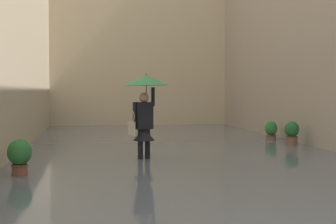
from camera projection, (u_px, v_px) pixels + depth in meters
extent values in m
plane|color=#605B56|center=(178.00, 158.00, 12.18)|extent=(60.00, 60.00, 0.00)
cube|color=slate|center=(178.00, 155.00, 12.17)|extent=(8.75, 25.25, 0.14)
cube|color=beige|center=(138.00, 9.00, 22.30)|extent=(11.55, 1.80, 11.03)
cube|color=#4C4233|center=(140.00, 163.00, 10.94)|extent=(0.18, 0.26, 0.10)
cylinder|color=black|center=(140.00, 145.00, 10.92)|extent=(0.15, 0.15, 0.72)
cube|color=#4C4233|center=(148.00, 162.00, 11.02)|extent=(0.18, 0.26, 0.10)
cylinder|color=black|center=(148.00, 145.00, 11.00)|extent=(0.15, 0.15, 0.72)
cube|color=black|center=(144.00, 116.00, 10.93)|extent=(0.43, 0.33, 0.62)
cone|color=black|center=(144.00, 134.00, 10.95)|extent=(0.63, 0.63, 0.28)
sphere|color=tan|center=(144.00, 97.00, 10.91)|extent=(0.22, 0.22, 0.22)
cylinder|color=black|center=(153.00, 97.00, 11.02)|extent=(0.11, 0.11, 0.44)
cylinder|color=black|center=(135.00, 113.00, 10.83)|extent=(0.11, 0.11, 0.48)
cylinder|color=black|center=(146.00, 91.00, 10.93)|extent=(0.02, 0.02, 0.49)
cone|color=#338C4C|center=(146.00, 81.00, 10.92)|extent=(1.07, 1.07, 0.22)
cylinder|color=black|center=(146.00, 74.00, 10.92)|extent=(0.01, 0.01, 0.08)
cube|color=beige|center=(132.00, 129.00, 10.79)|extent=(0.14, 0.28, 0.32)
torus|color=beige|center=(132.00, 116.00, 10.77)|extent=(0.11, 0.29, 0.30)
cylinder|color=brown|center=(271.00, 140.00, 15.33)|extent=(0.33, 0.33, 0.26)
torus|color=brown|center=(271.00, 136.00, 15.32)|extent=(0.36, 0.36, 0.04)
ellipsoid|color=#2D7033|center=(271.00, 128.00, 15.31)|extent=(0.39, 0.39, 0.46)
cylinder|color=brown|center=(20.00, 174.00, 8.86)|extent=(0.28, 0.28, 0.32)
torus|color=brown|center=(20.00, 165.00, 8.85)|extent=(0.32, 0.32, 0.04)
ellipsoid|color=#2D7033|center=(19.00, 152.00, 8.84)|extent=(0.44, 0.44, 0.49)
cylinder|color=brown|center=(292.00, 143.00, 13.69)|extent=(0.32, 0.32, 0.38)
torus|color=brown|center=(292.00, 137.00, 13.68)|extent=(0.36, 0.36, 0.04)
ellipsoid|color=#23602D|center=(292.00, 129.00, 13.67)|extent=(0.41, 0.41, 0.44)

